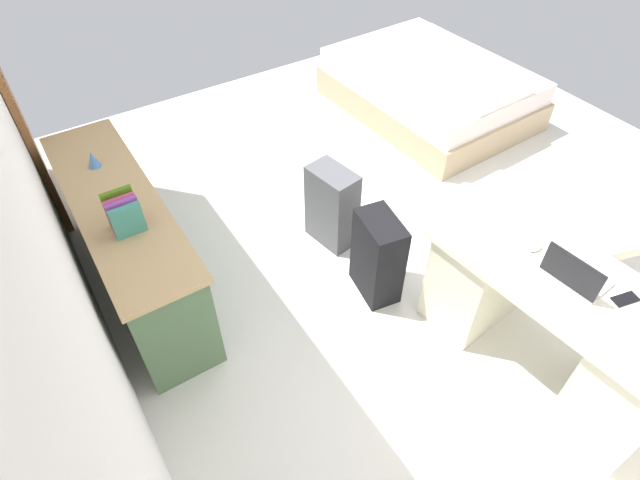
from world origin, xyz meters
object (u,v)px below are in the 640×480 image
(suitcase_black, at_px, (378,257))
(laptop, at_px, (575,274))
(credenza, at_px, (131,244))
(desk, at_px, (549,321))
(bed, at_px, (430,89))
(figurine_small, at_px, (93,159))
(suitcase_spare_grey, at_px, (332,207))
(computer_mouse, at_px, (535,247))
(office_chair, at_px, (618,230))
(cell_phone_near_laptop, at_px, (625,299))

(suitcase_black, xyz_separation_m, laptop, (-0.98, -0.48, 0.47))
(credenza, xyz_separation_m, laptop, (-1.88, -1.82, 0.39))
(desk, relative_size, bed, 0.77)
(figurine_small, bearing_deg, suitcase_spare_grey, -117.37)
(computer_mouse, relative_size, figurine_small, 0.91)
(credenza, xyz_separation_m, suitcase_spare_grey, (-0.33, -1.36, -0.08))
(credenza, bearing_deg, laptop, -136.02)
(office_chair, height_order, suitcase_spare_grey, office_chair)
(desk, relative_size, laptop, 4.54)
(desk, height_order, figurine_small, figurine_small)
(desk, xyz_separation_m, cell_phone_near_laptop, (-0.23, -0.13, 0.36))
(laptop, bearing_deg, suitcase_spare_grey, 16.38)
(office_chair, height_order, cell_phone_near_laptop, office_chair)
(bed, bearing_deg, laptop, 151.66)
(suitcase_black, height_order, figurine_small, figurine_small)
(laptop, bearing_deg, credenza, 43.98)
(suitcase_black, bearing_deg, office_chair, -107.81)
(laptop, distance_m, computer_mouse, 0.27)
(cell_phone_near_laptop, bearing_deg, computer_mouse, 25.21)
(suitcase_spare_grey, distance_m, cell_phone_near_laptop, 1.92)
(figurine_small, bearing_deg, suitcase_black, -133.93)
(laptop, bearing_deg, figurine_small, 38.82)
(credenza, relative_size, bed, 0.92)
(credenza, bearing_deg, office_chair, -120.95)
(office_chair, relative_size, credenza, 0.52)
(suitcase_black, bearing_deg, figurine_small, 55.86)
(credenza, height_order, suitcase_black, credenza)
(desk, distance_m, office_chair, 0.97)
(office_chair, relative_size, computer_mouse, 9.40)
(bed, distance_m, suitcase_black, 2.45)
(credenza, height_order, computer_mouse, credenza)
(suitcase_spare_grey, bearing_deg, suitcase_black, 167.75)
(office_chair, bearing_deg, credenza, 59.05)
(desk, xyz_separation_m, laptop, (-0.00, -0.01, 0.40))
(credenza, relative_size, suitcase_spare_grey, 2.88)
(suitcase_black, distance_m, cell_phone_near_laptop, 1.41)
(desk, relative_size, cell_phone_near_laptop, 10.99)
(bed, bearing_deg, suitcase_spare_grey, 118.69)
(desk, xyz_separation_m, bed, (2.56, -1.39, -0.14))
(credenza, relative_size, figurine_small, 16.36)
(office_chair, xyz_separation_m, suitcase_black, (0.74, 1.42, -0.10))
(suitcase_black, height_order, laptop, laptop)
(credenza, xyz_separation_m, cell_phone_near_laptop, (-2.11, -1.94, 0.35))
(desk, height_order, bed, desk)
(laptop, bearing_deg, computer_mouse, -3.67)
(office_chair, height_order, bed, office_chair)
(bed, relative_size, cell_phone_near_laptop, 14.34)
(computer_mouse, bearing_deg, office_chair, -97.10)
(bed, distance_m, suitcase_spare_grey, 2.10)
(computer_mouse, distance_m, figurine_small, 2.71)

